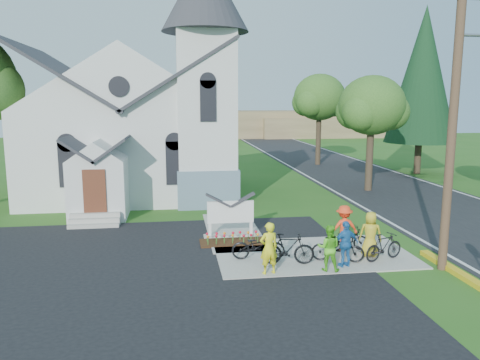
{
  "coord_description": "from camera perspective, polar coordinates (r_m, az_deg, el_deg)",
  "views": [
    {
      "loc": [
        -3.4,
        -15.22,
        5.52
      ],
      "look_at": [
        -0.55,
        5.0,
        2.05
      ],
      "focal_mm": 35.0,
      "sensor_mm": 36.0,
      "label": 1
    }
  ],
  "objects": [
    {
      "name": "bike_4",
      "position": [
        17.89,
        12.83,
        -6.98
      ],
      "size": [
        1.69,
        0.84,
        0.85
      ],
      "primitive_type": "imported",
      "rotation": [
        0.0,
        0.0,
        1.39
      ],
      "color": "black",
      "rests_on": "sidewalk"
    },
    {
      "name": "cyclist_2",
      "position": [
        16.04,
        12.78,
        -7.6
      ],
      "size": [
        0.97,
        0.56,
        1.56
      ],
      "primitive_type": "imported",
      "rotation": [
        0.0,
        0.0,
        3.34
      ],
      "color": "#246EB5",
      "rests_on": "sidewalk"
    },
    {
      "name": "ground",
      "position": [
        16.54,
        4.38,
        -9.87
      ],
      "size": [
        120.0,
        120.0,
        0.0
      ],
      "primitive_type": "plane",
      "color": "#2A5E1B",
      "rests_on": "ground"
    },
    {
      "name": "bike_1",
      "position": [
        16.01,
        5.86,
        -8.35
      ],
      "size": [
        1.84,
        0.75,
        1.08
      ],
      "primitive_type": "imported",
      "rotation": [
        0.0,
        0.0,
        1.43
      ],
      "color": "black",
      "rests_on": "sidewalk"
    },
    {
      "name": "flower_bed",
      "position": [
        18.49,
        -0.82,
        -7.61
      ],
      "size": [
        2.6,
        1.1,
        0.07
      ],
      "primitive_type": "cube",
      "color": "#371B0F",
      "rests_on": "ground"
    },
    {
      "name": "bike_0",
      "position": [
        16.42,
        2.24,
        -8.03
      ],
      "size": [
        1.92,
        0.91,
        0.97
      ],
      "primitive_type": "imported",
      "rotation": [
        0.0,
        0.0,
        1.43
      ],
      "color": "black",
      "rests_on": "sidewalk"
    },
    {
      "name": "cyclist_1",
      "position": [
        15.58,
        10.76,
        -8.12
      ],
      "size": [
        0.89,
        0.8,
        1.52
      ],
      "primitive_type": "imported",
      "rotation": [
        0.0,
        0.0,
        2.79
      ],
      "color": "#56C625",
      "rests_on": "sidewalk"
    },
    {
      "name": "cyclist_3",
      "position": [
        17.74,
        12.56,
        -5.71
      ],
      "size": [
        1.1,
        0.65,
        1.68
      ],
      "primitive_type": "imported",
      "rotation": [
        0.0,
        0.0,
        3.12
      ],
      "color": "#FF431C",
      "rests_on": "sidewalk"
    },
    {
      "name": "tree_road_near",
      "position": [
        29.71,
        15.78,
        8.68
      ],
      "size": [
        4.0,
        4.0,
        7.05
      ],
      "color": "#362A1D",
      "rests_on": "ground"
    },
    {
      "name": "cyclist_0",
      "position": [
        15.05,
        3.53,
        -8.28
      ],
      "size": [
        0.68,
        0.52,
        1.69
      ],
      "primitive_type": "imported",
      "rotation": [
        0.0,
        0.0,
        3.34
      ],
      "color": "yellow",
      "rests_on": "sidewalk"
    },
    {
      "name": "conifer",
      "position": [
        38.02,
        21.41,
        11.81
      ],
      "size": [
        5.2,
        5.2,
        12.4
      ],
      "color": "#362A1D",
      "rests_on": "ground"
    },
    {
      "name": "cyclist_4",
      "position": [
        17.29,
        15.62,
        -6.36
      ],
      "size": [
        0.93,
        0.78,
        1.62
      ],
      "primitive_type": "imported",
      "rotation": [
        0.0,
        0.0,
        2.75
      ],
      "color": "gold",
      "rests_on": "sidewalk"
    },
    {
      "name": "church_sign",
      "position": [
        19.09,
        -1.17,
        -3.97
      ],
      "size": [
        2.2,
        0.4,
        1.7
      ],
      "color": "#9E998F",
      "rests_on": "ground"
    },
    {
      "name": "distant_hills",
      "position": [
        71.95,
        -2.65,
        6.96
      ],
      "size": [
        61.0,
        10.0,
        5.6
      ],
      "color": "brown",
      "rests_on": "ground"
    },
    {
      "name": "church",
      "position": [
        27.78,
        -12.45,
        8.86
      ],
      "size": [
        12.35,
        12.0,
        13.0
      ],
      "color": "silver",
      "rests_on": "ground"
    },
    {
      "name": "road",
      "position": [
        33.52,
        15.67,
        -0.18
      ],
      "size": [
        8.0,
        90.0,
        0.02
      ],
      "primitive_type": "cube",
      "color": "black",
      "rests_on": "ground"
    },
    {
      "name": "parking_lot",
      "position": [
        14.77,
        -22.07,
        -13.0
      ],
      "size": [
        20.0,
        16.0,
        0.02
      ],
      "primitive_type": "cube",
      "color": "black",
      "rests_on": "ground"
    },
    {
      "name": "bike_3",
      "position": [
        17.08,
        17.14,
        -7.77
      ],
      "size": [
        1.67,
        0.96,
        0.97
      ],
      "primitive_type": "imported",
      "rotation": [
        0.0,
        0.0,
        1.91
      ],
      "color": "black",
      "rests_on": "sidewalk"
    },
    {
      "name": "bike_2",
      "position": [
        16.56,
        11.83,
        -8.13
      ],
      "size": [
        1.89,
        1.16,
        0.94
      ],
      "primitive_type": "imported",
      "rotation": [
        0.0,
        0.0,
        1.25
      ],
      "color": "black",
      "rests_on": "sidewalk"
    },
    {
      "name": "sidewalk",
      "position": [
        17.36,
        8.93,
        -8.93
      ],
      "size": [
        7.0,
        4.0,
        0.05
      ],
      "primitive_type": "cube",
      "color": "#9E998F",
      "rests_on": "ground"
    },
    {
      "name": "utility_pole",
      "position": [
        16.28,
        24.83,
        8.36
      ],
      "size": [
        3.45,
        0.28,
        10.0
      ],
      "color": "#4E3327",
      "rests_on": "ground"
    },
    {
      "name": "tree_road_mid",
      "position": [
        41.14,
        9.67,
        9.87
      ],
      "size": [
        4.4,
        4.4,
        7.8
      ],
      "color": "#362A1D",
      "rests_on": "ground"
    }
  ]
}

